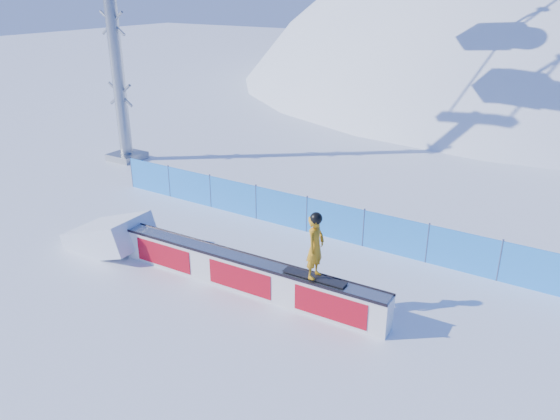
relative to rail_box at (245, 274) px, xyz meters
The scene contains 6 objects.
ground 2.62m from the rail_box, ahead, with size 160.00×160.00×0.00m, color white.
snow_hill 45.57m from the rail_box, 86.50° to the left, with size 64.00×64.00×64.00m.
safety_fence 4.81m from the rail_box, 58.07° to the left, with size 22.05×0.05×1.30m.
rail_box is the anchor object (origin of this frame).
snow_ramp 5.02m from the rail_box, behind, with size 2.45×1.63×0.92m, color white, non-canonical shape.
snowboarder 2.43m from the rail_box, ahead, with size 1.64×0.58×1.71m.
Camera 1 is at (4.97, -9.72, 7.52)m, focal length 35.00 mm.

